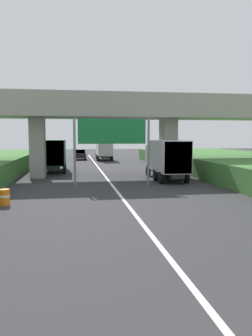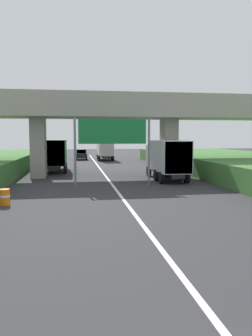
{
  "view_description": "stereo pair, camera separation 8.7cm",
  "coord_description": "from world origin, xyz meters",
  "px_view_note": "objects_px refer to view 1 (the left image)",
  "views": [
    {
      "loc": [
        -2.85,
        -2.3,
        3.75
      ],
      "look_at": [
        0.0,
        15.95,
        2.0
      ],
      "focal_mm": 35.22,
      "sensor_mm": 36.0,
      "label": 1
    },
    {
      "loc": [
        -2.76,
        -2.31,
        3.75
      ],
      "look_at": [
        0.0,
        15.95,
        2.0
      ],
      "focal_mm": 35.22,
      "sensor_mm": 36.0,
      "label": 2
    }
  ],
  "objects_px": {
    "construction_barrel_2": "(5,197)",
    "truck_green": "(55,154)",
    "car_black": "(80,155)",
    "overhead_highway_sign": "(112,136)",
    "truck_silver": "(166,158)",
    "truck_yellow": "(104,148)"
  },
  "relations": [
    {
      "from": "construction_barrel_2",
      "to": "overhead_highway_sign",
      "type": "bearing_deg",
      "value": 44.31
    },
    {
      "from": "overhead_highway_sign",
      "to": "car_black",
      "type": "bearing_deg",
      "value": 93.75
    },
    {
      "from": "overhead_highway_sign",
      "to": "construction_barrel_2",
      "type": "height_order",
      "value": "overhead_highway_sign"
    },
    {
      "from": "car_black",
      "to": "construction_barrel_2",
      "type": "xyz_separation_m",
      "value": [
        -4.74,
        -36.12,
        -0.4
      ]
    },
    {
      "from": "truck_green",
      "to": "construction_barrel_2",
      "type": "bearing_deg",
      "value": -95.47
    },
    {
      "from": "car_black",
      "to": "overhead_highway_sign",
      "type": "bearing_deg",
      "value": -86.25
    },
    {
      "from": "overhead_highway_sign",
      "to": "truck_green",
      "type": "height_order",
      "value": "overhead_highway_sign"
    },
    {
      "from": "truck_silver",
      "to": "truck_yellow",
      "type": "height_order",
      "value": "same"
    },
    {
      "from": "overhead_highway_sign",
      "to": "truck_silver",
      "type": "distance_m",
      "value": 6.04
    },
    {
      "from": "truck_silver",
      "to": "car_black",
      "type": "height_order",
      "value": "truck_silver"
    },
    {
      "from": "car_black",
      "to": "truck_yellow",
      "type": "bearing_deg",
      "value": -23.52
    },
    {
      "from": "truck_yellow",
      "to": "car_black",
      "type": "relative_size",
      "value": 1.78
    },
    {
      "from": "overhead_highway_sign",
      "to": "truck_green",
      "type": "relative_size",
      "value": 0.81
    },
    {
      "from": "construction_barrel_2",
      "to": "car_black",
      "type": "bearing_deg",
      "value": 82.52
    },
    {
      "from": "construction_barrel_2",
      "to": "truck_green",
      "type": "bearing_deg",
      "value": 84.53
    },
    {
      "from": "overhead_highway_sign",
      "to": "truck_yellow",
      "type": "xyz_separation_m",
      "value": [
        1.8,
        27.97,
        -1.91
      ]
    },
    {
      "from": "truck_silver",
      "to": "construction_barrel_2",
      "type": "bearing_deg",
      "value": -141.81
    },
    {
      "from": "truck_silver",
      "to": "car_black",
      "type": "relative_size",
      "value": 1.78
    },
    {
      "from": "car_black",
      "to": "construction_barrel_2",
      "type": "distance_m",
      "value": 36.43
    },
    {
      "from": "truck_green",
      "to": "truck_yellow",
      "type": "distance_m",
      "value": 18.11
    },
    {
      "from": "overhead_highway_sign",
      "to": "car_black",
      "type": "distance_m",
      "value": 29.81
    },
    {
      "from": "car_black",
      "to": "construction_barrel_2",
      "type": "height_order",
      "value": "car_black"
    }
  ]
}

